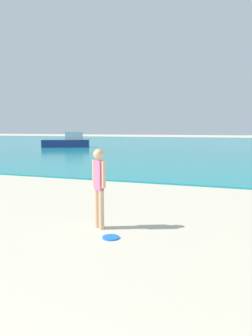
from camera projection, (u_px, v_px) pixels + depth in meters
The scene contains 4 objects.
water at pixel (212, 144), 38.75m from camera, with size 160.00×60.00×0.06m, color teal.
person_standing at pixel (99, 184), 5.82m from camera, with size 0.33×0.20×1.54m.
frisbee at pixel (111, 237), 5.39m from camera, with size 0.30×0.30×0.03m, color blue.
boat_far at pixel (68, 142), 31.19m from camera, with size 4.90×3.23×1.59m.
Camera 1 is at (2.39, 0.85, 1.91)m, focal length 32.71 mm.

